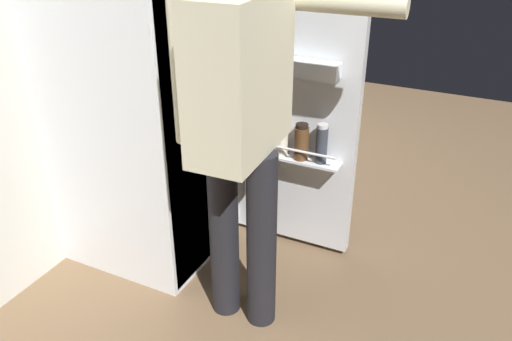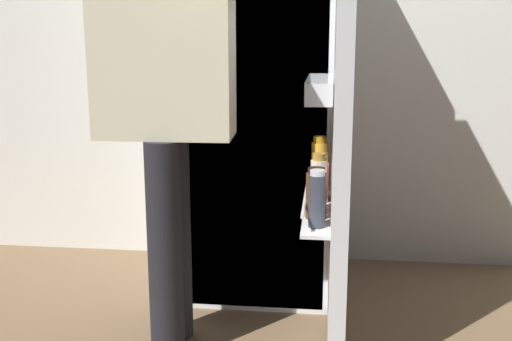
# 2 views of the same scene
# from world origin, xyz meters

# --- Properties ---
(ground_plane) EXTENTS (6.14, 6.14, 0.00)m
(ground_plane) POSITION_xyz_m (0.00, 0.00, 0.00)
(ground_plane) COLOR brown
(refrigerator) EXTENTS (0.67, 1.25, 1.74)m
(refrigerator) POSITION_xyz_m (0.03, 0.52, 0.87)
(refrigerator) COLOR silver
(refrigerator) RESTS_ON ground_plane
(person) EXTENTS (0.55, 0.75, 1.57)m
(person) POSITION_xyz_m (-0.25, -0.07, 0.94)
(person) COLOR black
(person) RESTS_ON ground_plane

